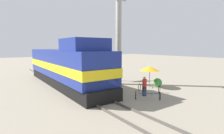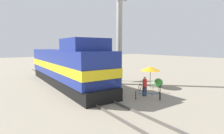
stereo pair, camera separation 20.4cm
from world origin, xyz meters
TOP-DOWN VIEW (x-y plane):
  - ground_plane at (0.00, 0.00)m, footprint 120.00×120.00m
  - rail_near at (-0.72, 0.00)m, footprint 0.08×38.58m
  - rail_far at (0.72, 0.00)m, footprint 0.08×38.58m
  - locomotive at (0.00, 3.88)m, footprint 3.21×15.69m
  - utility_pole at (4.75, 1.36)m, footprint 1.80×0.59m
  - vendor_umbrella at (6.29, -1.58)m, footprint 1.87×1.87m
  - billboard_sign at (5.48, 3.07)m, footprint 1.61×0.12m
  - shrub_cluster at (7.13, -1.88)m, footprint 0.84×0.84m
  - person_bystander at (3.77, -3.38)m, footprint 0.34×0.34m
  - bicycle at (5.03, -2.72)m, footprint 1.42×1.91m
  - bicycle_spare at (3.22, -4.26)m, footprint 1.75×1.65m

SIDE VIEW (x-z plane):
  - ground_plane at x=0.00m, z-range 0.00..0.00m
  - rail_near at x=-0.72m, z-range 0.00..0.15m
  - rail_far at x=0.72m, z-range 0.00..0.15m
  - bicycle_spare at x=3.22m, z-range 0.01..0.61m
  - bicycle at x=5.03m, z-range 0.01..0.66m
  - shrub_cluster at x=7.13m, z-range 0.00..0.84m
  - person_bystander at x=3.77m, z-range 0.06..1.61m
  - vendor_umbrella at x=6.29m, z-range 0.81..2.86m
  - locomotive at x=0.00m, z-range -0.34..4.22m
  - billboard_sign at x=5.48m, z-range 0.74..3.89m
  - utility_pole at x=4.75m, z-range 0.03..9.84m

